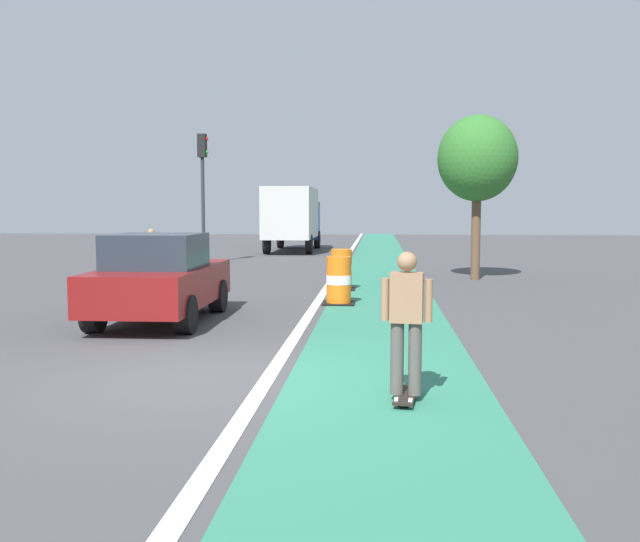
{
  "coord_description": "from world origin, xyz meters",
  "views": [
    {
      "loc": [
        2.28,
        -8.29,
        2.16
      ],
      "look_at": [
        1.3,
        3.22,
        1.1
      ],
      "focal_mm": 37.89,
      "sensor_mm": 36.0,
      "label": 1
    }
  ],
  "objects": [
    {
      "name": "ground_plane",
      "position": [
        0.0,
        0.0,
        0.0
      ],
      "size": [
        100.0,
        100.0,
        0.0
      ],
      "primitive_type": "plane",
      "color": "#424244"
    },
    {
      "name": "bike_lane_strip",
      "position": [
        2.4,
        12.0,
        0.0
      ],
      "size": [
        2.5,
        80.0,
        0.01
      ],
      "primitive_type": "cube",
      "color": "#2D755B",
      "rests_on": "ground"
    },
    {
      "name": "lane_divider_stripe",
      "position": [
        0.9,
        12.0,
        0.01
      ],
      "size": [
        0.2,
        80.0,
        0.01
      ],
      "primitive_type": "cube",
      "color": "silver",
      "rests_on": "ground"
    },
    {
      "name": "skateboarder_on_lane",
      "position": [
        2.61,
        -0.78,
        0.91
      ],
      "size": [
        0.57,
        0.82,
        1.69
      ],
      "color": "black",
      "rests_on": "ground"
    },
    {
      "name": "parked_sedan_nearest",
      "position": [
        -1.86,
        4.24,
        0.83
      ],
      "size": [
        1.96,
        4.13,
        1.7
      ],
      "color": "maroon",
      "rests_on": "ground"
    },
    {
      "name": "traffic_barrel_front",
      "position": [
        1.41,
        6.96,
        0.53
      ],
      "size": [
        0.73,
        0.73,
        1.09
      ],
      "color": "orange",
      "rests_on": "ground"
    },
    {
      "name": "traffic_barrel_mid",
      "position": [
        1.32,
        9.76,
        0.53
      ],
      "size": [
        0.73,
        0.73,
        1.09
      ],
      "color": "orange",
      "rests_on": "ground"
    },
    {
      "name": "delivery_truck_down_block",
      "position": [
        -2.06,
        26.27,
        1.85
      ],
      "size": [
        2.43,
        7.62,
        3.23
      ],
      "color": "beige",
      "rests_on": "ground"
    },
    {
      "name": "traffic_light_corner",
      "position": [
        -4.59,
        17.99,
        3.5
      ],
      "size": [
        0.41,
        0.32,
        5.1
      ],
      "color": "#2D2D2D",
      "rests_on": "ground"
    },
    {
      "name": "pedestrian_crossing",
      "position": [
        -4.14,
        10.43,
        0.86
      ],
      "size": [
        0.34,
        0.2,
        1.61
      ],
      "color": "#33333D",
      "rests_on": "ground"
    },
    {
      "name": "street_tree_sidewalk",
      "position": [
        5.28,
        12.67,
        3.67
      ],
      "size": [
        2.4,
        2.4,
        5.0
      ],
      "color": "brown",
      "rests_on": "ground"
    }
  ]
}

